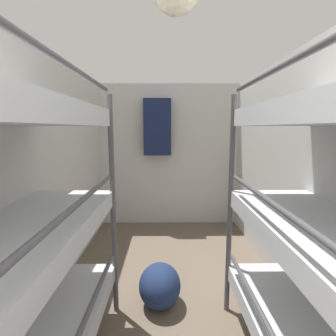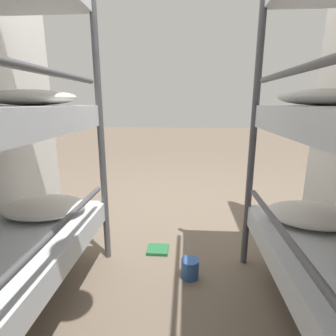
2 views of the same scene
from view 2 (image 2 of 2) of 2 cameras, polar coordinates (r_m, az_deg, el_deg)
name	(u,v)px [view 2 (image 2 of 2)]	position (r m, az deg, el deg)	size (l,w,h in m)	color
ground_plane	(177,224)	(2.55, 2.06, -12.12)	(20.00, 20.00, 0.00)	#6B5B4C
tin_can	(190,268)	(1.85, 4.80, -20.94)	(0.12, 0.12, 0.13)	#2D569E
floor_book	(158,250)	(2.14, -2.24, -17.32)	(0.16, 0.15, 0.02)	#236638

